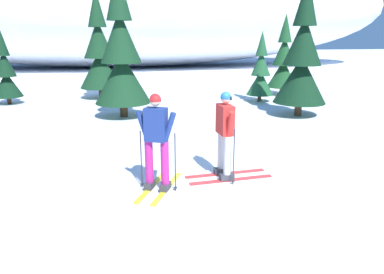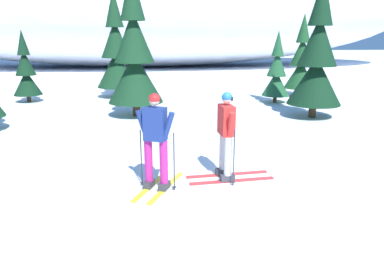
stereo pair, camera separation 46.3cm
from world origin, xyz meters
TOP-DOWN VIEW (x-y plane):
  - ground_plane at (0.00, 0.00)m, footprint 120.00×120.00m
  - skier_navy_jacket at (-1.98, 0.37)m, footprint 1.03×1.59m
  - skier_red_jacket at (-0.60, 0.74)m, footprint 1.76×0.83m
  - pine_tree_far_left at (-7.36, 10.30)m, footprint 1.17×1.17m
  - pine_tree_center_left at (-3.63, 11.17)m, footprint 1.84×1.84m
  - pine_tree_center at (-2.62, 6.96)m, footprint 1.93×1.93m
  - pine_tree_center_right at (3.17, 9.02)m, footprint 1.15×1.15m
  - pine_tree_right at (3.54, 6.06)m, footprint 1.83×1.83m
  - pine_tree_far_right at (4.85, 10.57)m, footprint 1.45×1.45m
  - snow_ridge_background at (-2.81, 28.28)m, footprint 49.55×17.05m

SIDE VIEW (x-z plane):
  - ground_plane at x=0.00m, z-range 0.00..0.00m
  - skier_red_jacket at x=-0.60m, z-range 0.05..1.82m
  - skier_navy_jacket at x=-1.98m, z-range 0.05..1.87m
  - pine_tree_center_right at x=3.17m, z-range -0.24..2.74m
  - pine_tree_far_left at x=-7.36m, z-range -0.25..2.78m
  - pine_tree_far_right at x=4.85m, z-range -0.31..3.44m
  - pine_tree_right at x=3.54m, z-range -0.39..4.35m
  - pine_tree_center_left at x=-3.63m, z-range -0.39..4.38m
  - pine_tree_center at x=-2.62m, z-range -0.41..4.58m
  - snow_ridge_background at x=-2.81m, z-range 0.00..10.68m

